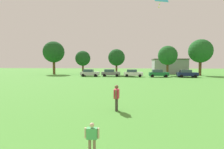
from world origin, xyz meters
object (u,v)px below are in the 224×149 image
parked_car_green_3 (158,73)px  tree_center_right (168,55)px  child_kite_flyer (92,135)px  parked_car_white_2 (133,73)px  parked_car_silver_0 (90,73)px  tree_left (83,58)px  adult_bystander (117,96)px  tree_center_left (116,58)px  parked_car_gray_1 (111,73)px  parked_car_navy_4 (187,73)px  tree_far_left (54,52)px  tree_right (201,51)px

parked_car_green_3 → tree_center_right: bearing=59.5°
child_kite_flyer → parked_car_green_3: bearing=75.6°
parked_car_white_2 → parked_car_green_3: (5.65, -0.27, 0.00)m
parked_car_silver_0 → parked_car_green_3: bearing=-1.2°
child_kite_flyer → tree_left: tree_left is taller
child_kite_flyer → adult_bystander: adult_bystander is taller
parked_car_white_2 → tree_left: tree_left is taller
tree_center_left → parked_car_gray_1: bearing=-101.2°
parked_car_white_2 → tree_center_right: (8.68, 4.87, 4.18)m
parked_car_navy_4 → tree_left: tree_left is taller
parked_car_green_3 → tree_center_left: tree_center_left is taller
parked_car_green_3 → tree_far_left: size_ratio=0.46×
parked_car_white_2 → parked_car_green_3: bearing=-2.7°
parked_car_green_3 → tree_center_right: size_ratio=0.58×
tree_right → tree_far_left: bearing=176.7°
child_kite_flyer → parked_car_green_3: size_ratio=0.25×
parked_car_green_3 → parked_car_navy_4: bearing=-2.3°
tree_center_left → parked_car_green_3: bearing=-30.9°
parked_car_gray_1 → tree_far_left: (-16.87, 7.33, 5.39)m
tree_far_left → tree_left: 8.42m
parked_car_white_2 → adult_bystander: bearing=-93.1°
tree_left → tree_center_right: 22.81m
parked_car_green_3 → parked_car_silver_0: bearing=178.8°
parked_car_silver_0 → tree_center_left: 8.94m
parked_car_silver_0 → parked_car_gray_1: same height
tree_center_left → tree_far_left: bearing=173.0°
child_kite_flyer → tree_right: tree_right is taller
adult_bystander → tree_left: tree_left is taller
child_kite_flyer → adult_bystander: 5.69m
parked_car_white_2 → tree_right: size_ratio=0.47×
parked_car_navy_4 → tree_center_left: size_ratio=0.63×
child_kite_flyer → parked_car_navy_4: (13.84, 35.12, 0.22)m
parked_car_white_2 → tree_center_right: size_ratio=0.58×
adult_bystander → tree_far_left: size_ratio=0.18×
adult_bystander → parked_car_silver_0: 31.21m
parked_car_white_2 → tree_left: (-13.85, 8.37, 3.60)m
parked_car_white_2 → parked_car_green_3: same height
parked_car_silver_0 → tree_left: size_ratio=0.65×
parked_car_green_3 → child_kite_flyer: bearing=-102.3°
tree_right → parked_car_white_2: bearing=-161.6°
tree_left → parked_car_navy_4: bearing=-19.1°
parked_car_white_2 → tree_right: tree_right is taller
tree_right → tree_center_right: bearing=-174.8°
parked_car_silver_0 → tree_center_right: bearing=14.3°
parked_car_gray_1 → parked_car_navy_4: 16.99m
parked_car_white_2 → tree_center_right: tree_center_right is taller
child_kite_flyer → parked_car_green_3: 36.20m
parked_car_navy_4 → tree_far_left: (-33.83, 8.33, 5.39)m
tree_center_right → tree_right: tree_right is taller
parked_car_gray_1 → tree_right: bearing=13.1°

